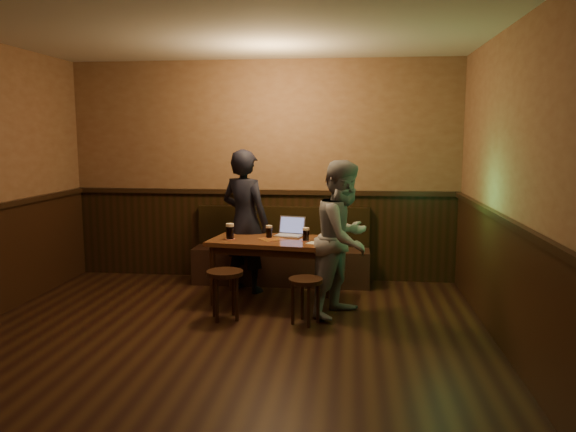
{
  "coord_description": "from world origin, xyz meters",
  "views": [
    {
      "loc": [
        1.15,
        -4.15,
        1.84
      ],
      "look_at": [
        0.46,
        1.81,
        0.99
      ],
      "focal_mm": 35.0,
      "sensor_mm": 36.0,
      "label": 1
    }
  ],
  "objects_px": {
    "stool_left": "(225,281)",
    "person_grey": "(344,239)",
    "pub_table": "(272,247)",
    "person_suit": "(245,221)",
    "laptop": "(290,231)",
    "pint_left": "(230,231)",
    "stool_right": "(306,288)",
    "pint_right": "(306,234)",
    "pint_mid": "(269,232)",
    "bench": "(282,258)"
  },
  "relations": [
    {
      "from": "stool_left",
      "to": "person_grey",
      "type": "distance_m",
      "value": 1.28
    },
    {
      "from": "pub_table",
      "to": "person_suit",
      "type": "xyz_separation_m",
      "value": [
        -0.38,
        0.4,
        0.23
      ]
    },
    {
      "from": "pub_table",
      "to": "laptop",
      "type": "bearing_deg",
      "value": 58.95
    },
    {
      "from": "pint_left",
      "to": "person_grey",
      "type": "height_order",
      "value": "person_grey"
    },
    {
      "from": "stool_right",
      "to": "pint_right",
      "type": "distance_m",
      "value": 0.76
    },
    {
      "from": "pub_table",
      "to": "person_suit",
      "type": "bearing_deg",
      "value": 141.32
    },
    {
      "from": "pub_table",
      "to": "pint_mid",
      "type": "relative_size",
      "value": 9.87
    },
    {
      "from": "pint_right",
      "to": "laptop",
      "type": "xyz_separation_m",
      "value": [
        -0.2,
        0.3,
        -0.02
      ]
    },
    {
      "from": "stool_right",
      "to": "person_suit",
      "type": "relative_size",
      "value": 0.27
    },
    {
      "from": "stool_left",
      "to": "person_suit",
      "type": "relative_size",
      "value": 0.29
    },
    {
      "from": "bench",
      "to": "pub_table",
      "type": "height_order",
      "value": "bench"
    },
    {
      "from": "laptop",
      "to": "pint_mid",
      "type": "bearing_deg",
      "value": -130.36
    },
    {
      "from": "pint_left",
      "to": "stool_right",
      "type": "bearing_deg",
      "value": -35.79
    },
    {
      "from": "pint_right",
      "to": "laptop",
      "type": "relative_size",
      "value": 0.41
    },
    {
      "from": "pint_right",
      "to": "stool_right",
      "type": "bearing_deg",
      "value": -85.35
    },
    {
      "from": "pint_mid",
      "to": "person_suit",
      "type": "xyz_separation_m",
      "value": [
        -0.34,
        0.34,
        0.06
      ]
    },
    {
      "from": "bench",
      "to": "stool_right",
      "type": "xyz_separation_m",
      "value": [
        0.43,
        -1.55,
        0.05
      ]
    },
    {
      "from": "laptop",
      "to": "bench",
      "type": "bearing_deg",
      "value": 120.35
    },
    {
      "from": "bench",
      "to": "pint_mid",
      "type": "height_order",
      "value": "bench"
    },
    {
      "from": "stool_right",
      "to": "laptop",
      "type": "relative_size",
      "value": 1.27
    },
    {
      "from": "pint_left",
      "to": "person_grey",
      "type": "bearing_deg",
      "value": -13.72
    },
    {
      "from": "pint_left",
      "to": "pint_mid",
      "type": "xyz_separation_m",
      "value": [
        0.42,
        0.13,
        -0.02
      ]
    },
    {
      "from": "stool_left",
      "to": "pint_left",
      "type": "bearing_deg",
      "value": 97.07
    },
    {
      "from": "bench",
      "to": "pub_table",
      "type": "xyz_separation_m",
      "value": [
        -0.0,
        -0.84,
        0.31
      ]
    },
    {
      "from": "pub_table",
      "to": "pint_left",
      "type": "relative_size",
      "value": 7.96
    },
    {
      "from": "pint_right",
      "to": "stool_left",
      "type": "bearing_deg",
      "value": -142.86
    },
    {
      "from": "pint_right",
      "to": "person_suit",
      "type": "bearing_deg",
      "value": 148.02
    },
    {
      "from": "person_grey",
      "to": "pub_table",
      "type": "bearing_deg",
      "value": 93.95
    },
    {
      "from": "stool_right",
      "to": "pint_mid",
      "type": "height_order",
      "value": "pint_mid"
    },
    {
      "from": "pint_mid",
      "to": "laptop",
      "type": "relative_size",
      "value": 0.4
    },
    {
      "from": "stool_left",
      "to": "stool_right",
      "type": "distance_m",
      "value": 0.82
    },
    {
      "from": "pint_right",
      "to": "person_grey",
      "type": "height_order",
      "value": "person_grey"
    },
    {
      "from": "pint_mid",
      "to": "laptop",
      "type": "xyz_separation_m",
      "value": [
        0.22,
        0.16,
        -0.01
      ]
    },
    {
      "from": "stool_left",
      "to": "pint_mid",
      "type": "xyz_separation_m",
      "value": [
        0.34,
        0.72,
        0.39
      ]
    },
    {
      "from": "stool_left",
      "to": "pint_left",
      "type": "height_order",
      "value": "pint_left"
    },
    {
      "from": "person_grey",
      "to": "pint_mid",
      "type": "bearing_deg",
      "value": 91.52
    },
    {
      "from": "person_suit",
      "to": "pint_right",
      "type": "bearing_deg",
      "value": 172.41
    },
    {
      "from": "pub_table",
      "to": "laptop",
      "type": "xyz_separation_m",
      "value": [
        0.18,
        0.22,
        0.15
      ]
    },
    {
      "from": "pub_table",
      "to": "stool_right",
      "type": "distance_m",
      "value": 0.87
    },
    {
      "from": "laptop",
      "to": "pint_left",
      "type": "bearing_deg",
      "value": -141.45
    },
    {
      "from": "stool_left",
      "to": "pint_left",
      "type": "relative_size",
      "value": 2.79
    },
    {
      "from": "person_grey",
      "to": "stool_right",
      "type": "bearing_deg",
      "value": 161.85
    },
    {
      "from": "stool_right",
      "to": "pub_table",
      "type": "bearing_deg",
      "value": 121.31
    },
    {
      "from": "pint_mid",
      "to": "person_grey",
      "type": "bearing_deg",
      "value": -27.55
    },
    {
      "from": "pint_right",
      "to": "pint_left",
      "type": "bearing_deg",
      "value": 179.39
    },
    {
      "from": "bench",
      "to": "pint_left",
      "type": "distance_m",
      "value": 1.13
    },
    {
      "from": "pub_table",
      "to": "pint_mid",
      "type": "bearing_deg",
      "value": 131.61
    },
    {
      "from": "pint_mid",
      "to": "person_grey",
      "type": "height_order",
      "value": "person_grey"
    },
    {
      "from": "bench",
      "to": "stool_right",
      "type": "height_order",
      "value": "bench"
    },
    {
      "from": "stool_left",
      "to": "pint_right",
      "type": "distance_m",
      "value": 1.04
    }
  ]
}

